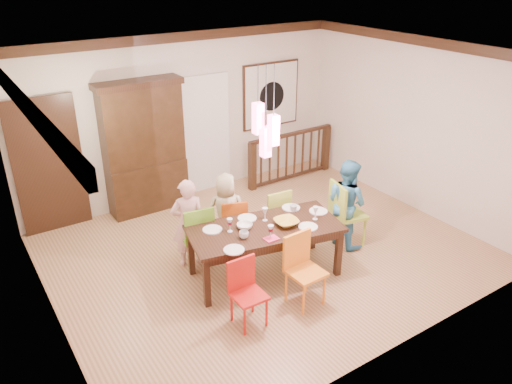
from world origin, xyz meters
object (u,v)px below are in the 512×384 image
person_far_left (188,223)px  person_far_mid (226,212)px  balustrade (291,155)px  dining_table (265,233)px  chair_far_left (196,230)px  china_hutch (144,147)px  person_end_right (346,203)px  chair_end_right (349,209)px

person_far_left → person_far_mid: person_far_left is taller
person_far_left → balustrade: bearing=-136.3°
person_far_mid → dining_table: bearing=120.6°
chair_far_left → china_hutch: china_hutch is taller
chair_far_left → china_hutch: (0.10, 2.02, 0.59)m
china_hutch → person_end_right: 3.46m
china_hutch → balustrade: bearing=-7.0°
dining_table → person_far_left: size_ratio=1.65×
china_hutch → person_far_mid: china_hutch is taller
chair_end_right → person_far_mid: size_ratio=0.85×
china_hutch → person_far_mid: size_ratio=1.88×
chair_end_right → person_end_right: bearing=55.6°
chair_end_right → chair_far_left: bearing=82.7°
chair_end_right → person_far_left: size_ratio=0.78×
chair_far_left → chair_end_right: chair_end_right is taller
balustrade → person_far_left: size_ratio=1.46×
balustrade → person_far_mid: (-2.35, -1.53, 0.10)m
dining_table → chair_end_right: (1.53, -0.00, -0.08)m
person_far_mid → person_far_left: bearing=35.0°
dining_table → chair_end_right: chair_end_right is taller
chair_end_right → person_far_mid: (-1.60, 0.91, 0.01)m
dining_table → balustrade: 3.34m
chair_end_right → person_end_right: size_ratio=0.75×
person_far_left → person_end_right: 2.37m
chair_end_right → china_hutch: size_ratio=0.45×
chair_end_right → balustrade: chair_end_right is taller
china_hutch → person_far_mid: (0.48, -1.88, -0.53)m
person_end_right → person_far_left: bearing=65.5°
china_hutch → person_far_left: (-0.19, -1.98, -0.47)m
dining_table → person_far_left: (-0.74, 0.80, -0.00)m
chair_end_right → person_far_left: (-2.27, 0.81, 0.07)m
dining_table → china_hutch: bearing=113.0°
person_far_left → person_end_right: (2.24, -0.77, 0.02)m
chair_far_left → person_far_left: 0.15m
dining_table → chair_end_right: bearing=11.7°
dining_table → person_far_mid: bearing=106.3°
person_far_left → person_end_right: size_ratio=0.96×
chair_far_left → person_end_right: bearing=169.7°
person_far_left → person_end_right: bearing=176.2°
balustrade → dining_table: bearing=-133.4°
person_far_mid → balustrade: bearing=-120.6°
china_hutch → person_end_right: bearing=-53.5°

